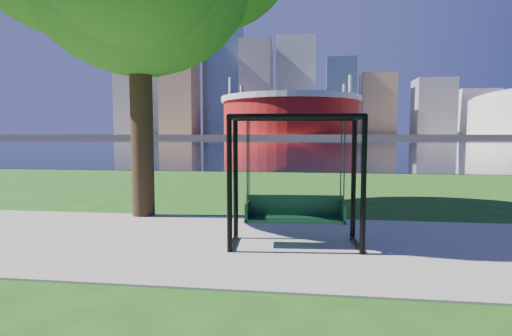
# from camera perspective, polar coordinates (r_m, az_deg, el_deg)

# --- Properties ---
(ground) EXTENTS (900.00, 900.00, 0.00)m
(ground) POSITION_cam_1_polar(r_m,az_deg,el_deg) (7.08, 0.74, -9.76)
(ground) COLOR #1E5114
(ground) RESTS_ON ground
(path) EXTENTS (120.00, 4.00, 0.03)m
(path) POSITION_cam_1_polar(r_m,az_deg,el_deg) (6.60, 0.22, -10.71)
(path) COLOR #9E937F
(path) RESTS_ON ground
(river) EXTENTS (900.00, 180.00, 0.02)m
(river) POSITION_cam_1_polar(r_m,az_deg,el_deg) (108.82, 7.07, 3.78)
(river) COLOR black
(river) RESTS_ON ground
(far_bank) EXTENTS (900.00, 228.00, 2.00)m
(far_bank) POSITION_cam_1_polar(r_m,az_deg,el_deg) (312.81, 7.35, 4.56)
(far_bank) COLOR #937F60
(far_bank) RESTS_ON ground
(stadium) EXTENTS (83.00, 83.00, 32.00)m
(stadium) POSITION_cam_1_polar(r_m,az_deg,el_deg) (242.37, 4.96, 7.67)
(stadium) COLOR maroon
(stadium) RESTS_ON far_bank
(skyline) EXTENTS (392.00, 66.00, 96.50)m
(skyline) POSITION_cam_1_polar(r_m,az_deg,el_deg) (328.02, 6.67, 10.68)
(skyline) COLOR gray
(skyline) RESTS_ON far_bank
(swing) EXTENTS (2.09, 1.01, 2.08)m
(swing) POSITION_cam_1_polar(r_m,az_deg,el_deg) (6.28, 5.56, -2.29)
(swing) COLOR black
(swing) RESTS_ON ground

